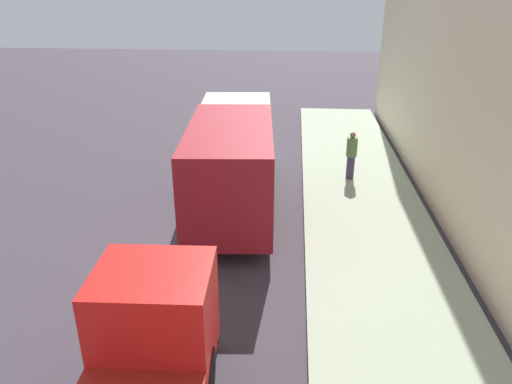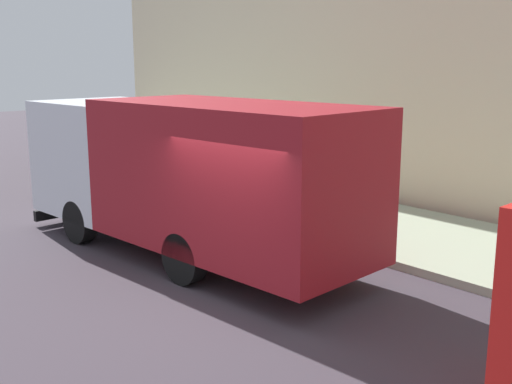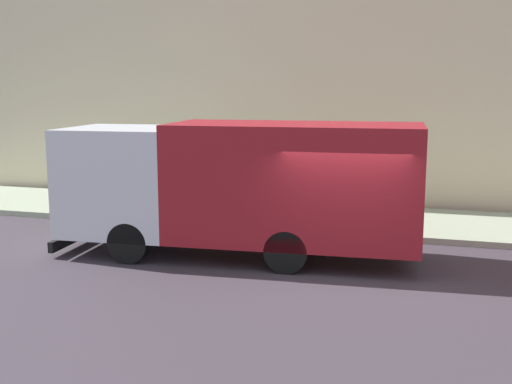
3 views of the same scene
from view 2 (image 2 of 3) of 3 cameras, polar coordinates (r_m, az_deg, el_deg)
The scene contains 4 objects.
ground at distance 9.88m, azimuth -1.42°, elevation -9.88°, with size 80.00×80.00×0.00m, color #403740.
sidewalk at distance 13.37m, azimuth 14.96°, elevation -4.05°, with size 3.82×30.00×0.16m, color #A5B196.
large_utility_truck at distance 11.76m, azimuth -6.55°, elevation 2.04°, with size 2.91×8.12×2.98m.
pedestrian_walking at distance 15.98m, azimuth 0.65°, elevation 2.57°, with size 0.53×0.53×1.73m.
Camera 2 is at (-5.88, -7.04, 3.68)m, focal length 43.41 mm.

